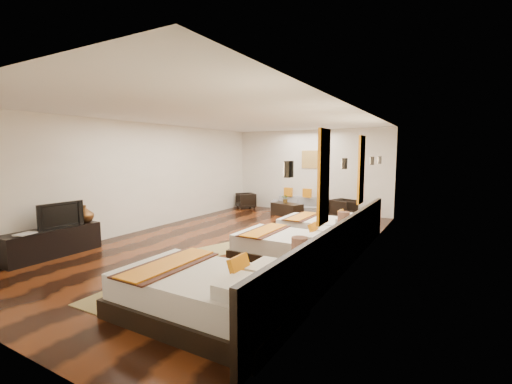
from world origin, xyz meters
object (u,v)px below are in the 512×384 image
Objects in this scene: bed_mid at (291,247)px; nightstand_a at (299,275)px; figurine at (85,214)px; book at (20,234)px; bed_far at (323,229)px; sofa at (297,204)px; armchair_right at (343,209)px; armchair_left at (246,201)px; coffee_table at (287,209)px; table_plant at (286,199)px; bed_near at (206,294)px; tv at (59,215)px; nightstand_b at (343,240)px; tv_console at (52,242)px.

nightstand_a is (0.75, -1.39, 0.03)m from bed_mid.
book is at bearing -90.00° from figurine.
bed_far reaches higher than sofa.
armchair_right is at bearing 96.06° from bed_far.
figurine is at bearing 179.26° from nightstand_a.
armchair_left is 2.01m from coffee_table.
armchair_left is (-1.92, -0.28, 0.02)m from sofa.
bed_far is at bearing -153.88° from armchair_right.
nightstand_a reaches higher than table_plant.
table_plant is at bearing 107.13° from bed_near.
armchair_left is (0.20, 6.72, -0.52)m from tv.
tv is 1.42× the size of armchair_left.
nightstand_b is 2.39× the size of figurine.
bed_near is 7.16m from table_plant.
nightstand_b reaches higher than coffee_table.
tv_console is at bearing -137.11° from bed_far.
armchair_right is (-1.04, 5.97, 0.01)m from nightstand_a.
tv_console is 6.64m from coffee_table.
bed_far is 3.24m from table_plant.
coffee_table is at bearing 129.32° from nightstand_b.
bed_near is at bearing -102.42° from nightstand_b.
bed_mid is 4.95m from book.
armchair_left is at bearing 127.16° from nightstand_a.
armchair_right is (1.73, -0.50, 0.05)m from sofa.
bed_far is at bearing -45.88° from tv.
sofa is 0.85m from table_plant.
nightstand_a is at bearing -0.74° from figurine.
bed_mid is at bearing 26.07° from tv_console.
bed_mid is 1.13m from nightstand_b.
bed_near reaches higher than table_plant.
nightstand_a is at bearing -83.23° from sofa.
bed_far is at bearing 90.05° from bed_near.
figurine reaches higher than bed_mid.
book is 1.19× the size of table_plant.
nightstand_b is at bearing -144.39° from armchair_right.
tv is at bearing -51.95° from armchair_left.
figurine reaches higher than bed_near.
bed_near reaches higher than bed_mid.
armchair_right reaches higher than tv_console.
tv is 6.74m from armchair_left.
book reaches higher than coffee_table.
nightstand_b is at bearing -58.71° from tv.
bed_near is at bearing -6.75° from tv_console.
nightstand_a is 6.36m from table_plant.
tv_console is 2.89× the size of armchair_left.
nightstand_a is at bearing 57.22° from bed_near.
table_plant reaches higher than armchair_right.
bed_mid is at bearing -131.76° from nightstand_b.
nightstand_b is 1.30× the size of armchair_right.
bed_far reaches higher than book.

